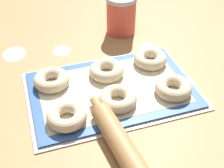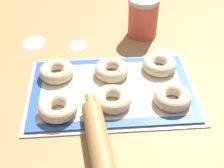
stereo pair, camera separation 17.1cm
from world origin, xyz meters
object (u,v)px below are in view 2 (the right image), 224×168
(bagel_back_right, at_px, (159,65))
(rolling_pin, at_px, (100,151))
(baking_tray, at_px, (112,90))
(bagel_back_center, at_px, (112,70))
(bagel_back_left, at_px, (57,71))
(flour_canister, at_px, (143,17))
(bagel_front_left, at_px, (58,108))
(bagel_front_center, at_px, (112,99))
(bagel_front_right, at_px, (172,97))

(bagel_back_right, height_order, rolling_pin, rolling_pin)
(baking_tray, relative_size, bagel_back_center, 4.65)
(baking_tray, distance_m, bagel_back_left, 0.19)
(bagel_back_right, height_order, flour_canister, flour_canister)
(bagel_front_left, bearing_deg, bagel_back_left, 94.79)
(baking_tray, distance_m, flour_canister, 0.37)
(bagel_front_center, relative_size, flour_canister, 0.74)
(bagel_front_left, xyz_separation_m, bagel_back_center, (0.16, 0.16, 0.00))
(bagel_back_right, distance_m, rolling_pin, 0.40)
(bagel_front_center, distance_m, flour_canister, 0.43)
(bagel_back_right, bearing_deg, bagel_front_center, -137.19)
(rolling_pin, bearing_deg, bagel_back_left, 111.17)
(baking_tray, xyz_separation_m, flour_canister, (0.14, 0.33, 0.07))
(bagel_front_left, distance_m, bagel_back_left, 0.17)
(bagel_back_right, bearing_deg, bagel_front_left, -150.98)
(flour_canister, bearing_deg, bagel_front_right, -86.13)
(bagel_front_right, bearing_deg, rolling_pin, -141.10)
(bagel_front_left, relative_size, bagel_back_right, 1.00)
(rolling_pin, bearing_deg, bagel_back_right, 57.91)
(bagel_front_center, bearing_deg, bagel_back_right, 42.81)
(baking_tray, bearing_deg, bagel_back_center, 86.72)
(bagel_back_right, bearing_deg, baking_tray, -151.90)
(bagel_back_left, height_order, flour_canister, flour_canister)
(flour_canister, bearing_deg, bagel_back_right, -85.32)
(bagel_back_center, distance_m, rolling_pin, 0.32)
(rolling_pin, bearing_deg, baking_tray, 79.26)
(bagel_front_left, distance_m, rolling_pin, 0.19)
(flour_canister, relative_size, rolling_pin, 0.38)
(flour_canister, xyz_separation_m, rolling_pin, (-0.19, -0.58, -0.05))
(bagel_front_center, relative_size, bagel_back_center, 1.00)
(bagel_back_center, height_order, rolling_pin, rolling_pin)
(baking_tray, height_order, flour_canister, flour_canister)
(bagel_back_right, bearing_deg, bagel_back_left, -178.07)
(bagel_front_left, bearing_deg, flour_canister, 54.55)
(baking_tray, relative_size, bagel_front_center, 4.65)
(baking_tray, distance_m, bagel_front_left, 0.19)
(bagel_front_center, xyz_separation_m, rolling_pin, (-0.04, -0.18, -0.00))
(bagel_back_center, relative_size, bagel_back_right, 1.00)
(bagel_back_center, bearing_deg, bagel_back_right, 6.04)
(bagel_front_right, height_order, bagel_back_center, same)
(bagel_front_right, relative_size, bagel_back_center, 1.00)
(bagel_back_left, bearing_deg, rolling_pin, -68.83)
(flour_canister, bearing_deg, rolling_pin, -108.14)
(bagel_front_left, height_order, bagel_front_right, same)
(bagel_front_left, height_order, bagel_back_left, same)
(baking_tray, bearing_deg, bagel_front_left, -150.04)
(bagel_front_left, distance_m, flour_canister, 0.52)
(bagel_back_center, xyz_separation_m, rolling_pin, (-0.05, -0.32, -0.00))
(bagel_front_right, bearing_deg, flour_canister, 93.87)
(bagel_front_right, distance_m, flour_canister, 0.41)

